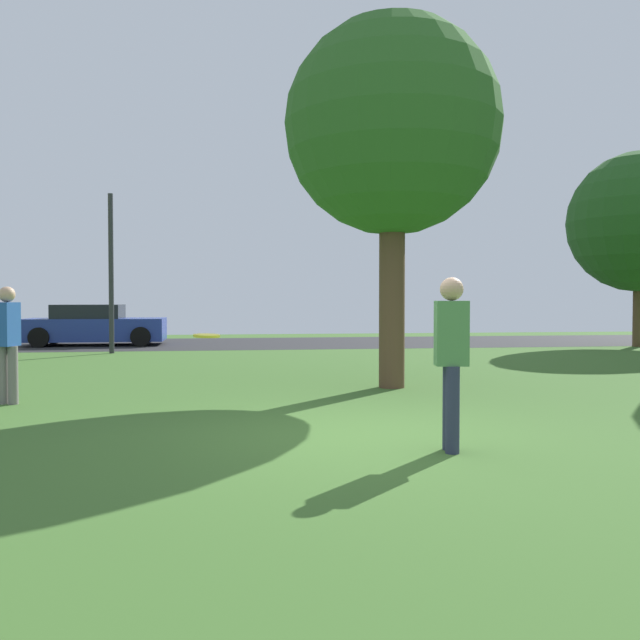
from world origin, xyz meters
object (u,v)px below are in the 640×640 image
object	(u,v)px
person_walking	(8,339)
parked_car_blue	(94,326)
birch_tree_lone	(392,128)
frisbee_disc	(207,336)
oak_tree_right	(640,222)
person_catcher	(451,355)
street_lamp_post	(111,274)

from	to	relation	value
person_walking	parked_car_blue	xyz separation A→B (m)	(-1.19, 12.85, -0.32)
birch_tree_lone	frisbee_disc	world-z (taller)	birch_tree_lone
oak_tree_right	person_catcher	world-z (taller)	oak_tree_right
frisbee_disc	oak_tree_right	bearing A→B (deg)	44.57
birch_tree_lone	oak_tree_right	size ratio (longest dim) A/B	1.01
street_lamp_post	person_catcher	bearing A→B (deg)	-67.50
person_walking	parked_car_blue	bearing A→B (deg)	24.31
street_lamp_post	birch_tree_lone	bearing A→B (deg)	-53.84
parked_car_blue	person_walking	bearing A→B (deg)	-84.69
oak_tree_right	person_catcher	bearing A→B (deg)	-128.96
person_walking	frisbee_disc	size ratio (longest dim) A/B	4.50
birch_tree_lone	oak_tree_right	distance (m)	13.48
birch_tree_lone	oak_tree_right	xyz separation A→B (m)	(10.32, 8.66, -0.45)
oak_tree_right	person_catcher	size ratio (longest dim) A/B	3.58
birch_tree_lone	parked_car_blue	bearing A→B (deg)	121.28
birch_tree_lone	person_walking	xyz separation A→B (m)	(-5.99, -1.03, -3.51)
person_walking	parked_car_blue	distance (m)	12.91
parked_car_blue	street_lamp_post	distance (m)	4.06
oak_tree_right	frisbee_disc	xyz separation A→B (m)	(-13.35, -13.15, -2.84)
frisbee_disc	person_walking	bearing A→B (deg)	130.45
birch_tree_lone	person_catcher	bearing A→B (deg)	-97.15
frisbee_disc	birch_tree_lone	bearing A→B (deg)	56.00
oak_tree_right	parked_car_blue	bearing A→B (deg)	169.76
person_catcher	person_walking	world-z (taller)	person_catcher
person_catcher	parked_car_blue	xyz separation A→B (m)	(-6.57, 16.67, -0.34)
person_walking	frisbee_disc	world-z (taller)	person_walking
birch_tree_lone	person_walking	size ratio (longest dim) A/B	3.71
oak_tree_right	person_walking	world-z (taller)	oak_tree_right
birch_tree_lone	frisbee_disc	bearing A→B (deg)	-124.00
frisbee_disc	parked_car_blue	size ratio (longest dim) A/B	0.09
birch_tree_lone	street_lamp_post	xyz separation A→B (m)	(-6.05, 8.27, -2.21)
person_walking	frisbee_disc	bearing A→B (deg)	-120.55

